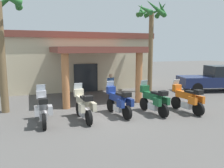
% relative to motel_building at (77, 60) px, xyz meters
% --- Properties ---
extents(ground_plane, '(80.00, 80.00, 0.00)m').
position_rel_motel_building_xyz_m(ground_plane, '(0.15, -9.75, -2.26)').
color(ground_plane, '#514F4C').
extents(motel_building, '(11.69, 12.13, 4.44)m').
position_rel_motel_building_xyz_m(motel_building, '(0.00, 0.00, 0.00)').
color(motel_building, beige).
rests_on(motel_building, ground_plane).
extents(motorcycle_silver, '(0.72, 2.21, 1.61)m').
position_rel_motel_building_xyz_m(motorcycle_silver, '(-3.05, -10.05, -1.56)').
color(motorcycle_silver, black).
rests_on(motorcycle_silver, ground_plane).
extents(motorcycle_cream, '(0.76, 2.21, 1.61)m').
position_rel_motel_building_xyz_m(motorcycle_cream, '(-1.28, -10.10, -1.56)').
color(motorcycle_cream, black).
rests_on(motorcycle_cream, ground_plane).
extents(motorcycle_blue, '(0.91, 2.19, 1.61)m').
position_rel_motel_building_xyz_m(motorcycle_blue, '(0.49, -9.85, -1.56)').
color(motorcycle_blue, black).
rests_on(motorcycle_blue, ground_plane).
extents(motorcycle_green, '(0.87, 2.20, 1.61)m').
position_rel_motel_building_xyz_m(motorcycle_green, '(2.26, -10.07, -1.56)').
color(motorcycle_green, black).
rests_on(motorcycle_green, ground_plane).
extents(motorcycle_orange, '(0.85, 2.20, 1.61)m').
position_rel_motel_building_xyz_m(motorcycle_orange, '(4.03, -10.33, -1.56)').
color(motorcycle_orange, black).
rests_on(motorcycle_orange, ground_plane).
extents(pedestrian, '(0.51, 0.32, 1.61)m').
position_rel_motel_building_xyz_m(pedestrian, '(1.19, -6.17, -1.33)').
color(pedestrian, black).
rests_on(pedestrian, ground_plane).
extents(pickup_truck_navy, '(5.47, 2.86, 1.95)m').
position_rel_motel_building_xyz_m(pickup_truck_navy, '(9.57, -5.94, -1.32)').
color(pickup_truck_navy, black).
rests_on(pickup_truck_navy, ground_plane).
extents(palm_tree_roadside, '(2.47, 2.52, 6.27)m').
position_rel_motel_building_xyz_m(palm_tree_roadside, '(-4.86, -7.57, 2.18)').
color(palm_tree_roadside, brown).
rests_on(palm_tree_roadside, ground_plane).
extents(palm_tree_near_portico, '(2.34, 2.38, 6.66)m').
position_rel_motel_building_xyz_m(palm_tree_near_portico, '(4.78, -4.58, 2.72)').
color(palm_tree_near_portico, brown).
rests_on(palm_tree_near_portico, ground_plane).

